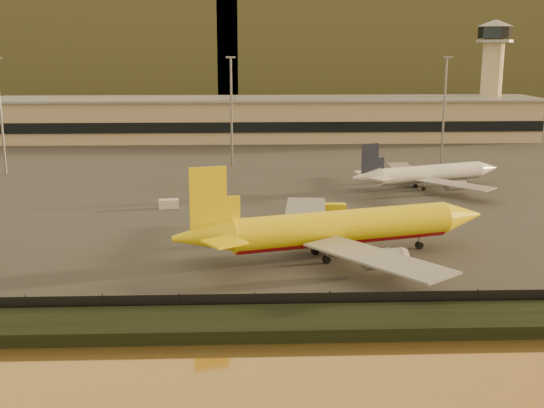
{
  "coord_description": "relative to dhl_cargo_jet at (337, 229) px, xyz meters",
  "views": [
    {
      "loc": [
        -6.88,
        -81.08,
        27.99
      ],
      "look_at": [
        -3.15,
        12.0,
        6.31
      ],
      "focal_mm": 45.0,
      "sensor_mm": 36.0,
      "label": 1
    }
  ],
  "objects": [
    {
      "name": "ground",
      "position": [
        -5.38,
        -6.31,
        -4.18
      ],
      "size": [
        900.0,
        900.0,
        0.0
      ],
      "primitive_type": "plane",
      "color": "black",
      "rests_on": "ground"
    },
    {
      "name": "embankment",
      "position": [
        -5.38,
        -23.31,
        -3.48
      ],
      "size": [
        320.0,
        7.0,
        1.4
      ],
      "primitive_type": "cube",
      "color": "black",
      "rests_on": "ground"
    },
    {
      "name": "tarmac",
      "position": [
        -5.38,
        88.69,
        -4.08
      ],
      "size": [
        320.0,
        220.0,
        0.2
      ],
      "primitive_type": "cube",
      "color": "#2D2D2D",
      "rests_on": "ground"
    },
    {
      "name": "perimeter_fence",
      "position": [
        -5.38,
        -19.31,
        -2.88
      ],
      "size": [
        300.0,
        0.05,
        2.2
      ],
      "primitive_type": "cube",
      "color": "black",
      "rests_on": "tarmac"
    },
    {
      "name": "terminal_building",
      "position": [
        -19.9,
        119.24,
        2.07
      ],
      "size": [
        202.0,
        25.0,
        12.6
      ],
      "color": "tan",
      "rests_on": "tarmac"
    },
    {
      "name": "control_tower",
      "position": [
        64.62,
        124.69,
        17.48
      ],
      "size": [
        11.2,
        11.2,
        35.5
      ],
      "color": "tan",
      "rests_on": "tarmac"
    },
    {
      "name": "apron_light_masts",
      "position": [
        9.62,
        68.69,
        11.52
      ],
      "size": [
        152.2,
        12.2,
        25.4
      ],
      "color": "slate",
      "rests_on": "tarmac"
    },
    {
      "name": "distant_hills",
      "position": [
        -26.12,
        333.69,
        27.21
      ],
      "size": [
        470.0,
        160.0,
        70.0
      ],
      "color": "brown",
      "rests_on": "ground"
    },
    {
      "name": "dhl_cargo_jet",
      "position": [
        0.0,
        0.0,
        0.0
      ],
      "size": [
        43.94,
        42.04,
        13.33
      ],
      "rotation": [
        0.0,
        0.0,
        0.28
      ],
      "color": "yellow",
      "rests_on": "tarmac"
    },
    {
      "name": "white_narrowbody_jet",
      "position": [
        24.1,
        44.54,
        -1.08
      ],
      "size": [
        32.82,
        31.1,
        9.73
      ],
      "rotation": [
        0.0,
        0.0,
        0.35
      ],
      "color": "silver",
      "rests_on": "tarmac"
    },
    {
      "name": "gse_vehicle_yellow",
      "position": [
        2.74,
        24.18,
        -3.09
      ],
      "size": [
        4.09,
        2.11,
        1.78
      ],
      "primitive_type": "cube",
      "rotation": [
        0.0,
        0.0,
        -0.09
      ],
      "color": "yellow",
      "rests_on": "tarmac"
    },
    {
      "name": "gse_vehicle_white",
      "position": [
        -25.73,
        29.44,
        -3.2
      ],
      "size": [
        3.66,
        2.07,
        1.56
      ],
      "primitive_type": "cube",
      "rotation": [
        0.0,
        0.0,
        0.16
      ],
      "color": "silver",
      "rests_on": "tarmac"
    }
  ]
}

